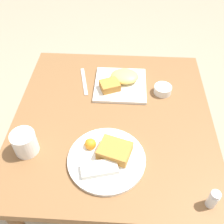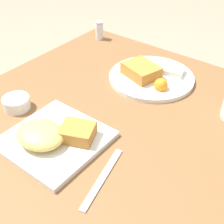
{
  "view_description": "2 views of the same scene",
  "coord_description": "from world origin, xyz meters",
  "px_view_note": "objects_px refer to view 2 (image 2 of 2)",
  "views": [
    {
      "loc": [
        -0.04,
        0.75,
        1.55
      ],
      "look_at": [
        0.0,
        0.02,
        0.77
      ],
      "focal_mm": 42.0,
      "sensor_mm": 36.0,
      "label": 1
    },
    {
      "loc": [
        0.46,
        -0.58,
        1.29
      ],
      "look_at": [
        0.03,
        -0.03,
        0.75
      ],
      "focal_mm": 50.0,
      "sensor_mm": 36.0,
      "label": 2
    }
  ],
  "objects_px": {
    "butter_knife": "(102,178)",
    "plate_oval_far": "(151,76)",
    "plate_square_near": "(52,137)",
    "sauce_ramekin": "(16,103)",
    "salt_shaker": "(99,31)"
  },
  "relations": [
    {
      "from": "salt_shaker",
      "to": "plate_oval_far",
      "type": "bearing_deg",
      "value": -23.43
    },
    {
      "from": "plate_oval_far",
      "to": "salt_shaker",
      "type": "bearing_deg",
      "value": 156.57
    },
    {
      "from": "sauce_ramekin",
      "to": "plate_oval_far",
      "type": "bearing_deg",
      "value": 58.78
    },
    {
      "from": "plate_oval_far",
      "to": "salt_shaker",
      "type": "height_order",
      "value": "salt_shaker"
    },
    {
      "from": "plate_oval_far",
      "to": "butter_knife",
      "type": "relative_size",
      "value": 1.46
    },
    {
      "from": "plate_square_near",
      "to": "sauce_ramekin",
      "type": "relative_size",
      "value": 3.02
    },
    {
      "from": "butter_knife",
      "to": "plate_oval_far",
      "type": "bearing_deg",
      "value": 4.98
    },
    {
      "from": "salt_shaker",
      "to": "sauce_ramekin",
      "type": "bearing_deg",
      "value": -77.63
    },
    {
      "from": "plate_square_near",
      "to": "butter_knife",
      "type": "height_order",
      "value": "plate_square_near"
    },
    {
      "from": "plate_oval_far",
      "to": "plate_square_near",
      "type": "bearing_deg",
      "value": -94.68
    },
    {
      "from": "butter_knife",
      "to": "plate_square_near",
      "type": "bearing_deg",
      "value": 71.82
    },
    {
      "from": "plate_square_near",
      "to": "plate_oval_far",
      "type": "height_order",
      "value": "plate_square_near"
    },
    {
      "from": "plate_oval_far",
      "to": "sauce_ramekin",
      "type": "height_order",
      "value": "plate_oval_far"
    },
    {
      "from": "plate_oval_far",
      "to": "butter_knife",
      "type": "xyz_separation_m",
      "value": [
        0.14,
        -0.44,
        -0.01
      ]
    },
    {
      "from": "salt_shaker",
      "to": "butter_knife",
      "type": "height_order",
      "value": "salt_shaker"
    }
  ]
}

